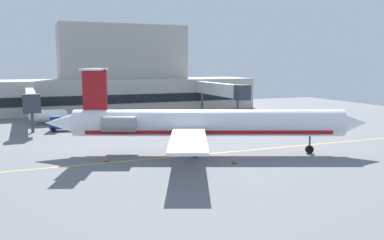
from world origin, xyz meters
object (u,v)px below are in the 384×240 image
Objects in this scene: baggage_tug at (199,124)px; fuel_tank at (49,116)px; belt_loader at (60,124)px; pushback_tractor at (122,115)px; regional_jet at (203,123)px.

fuel_tank reaches higher than baggage_tug.
pushback_tractor is at bearing 35.55° from belt_loader.
belt_loader is at bearing -81.24° from fuel_tank.
regional_jet is 5.43× the size of fuel_tank.
baggage_tug is (5.76, 14.60, -2.42)m from regional_jet.
regional_jet reaches higher than fuel_tank.
pushback_tractor is (-8.18, 15.73, -0.10)m from baggage_tug.
regional_jet is at bearing -58.73° from belt_loader.
belt_loader reaches higher than baggage_tug.
pushback_tractor is 1.11× the size of belt_loader.
regional_jet is at bearing -111.54° from baggage_tug.
fuel_tank is (-20.54, 15.53, 0.38)m from baggage_tug.
baggage_tug is 0.95× the size of belt_loader.
belt_loader is (-13.58, 22.35, -2.40)m from regional_jet.
pushback_tractor is 12.37m from fuel_tank.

